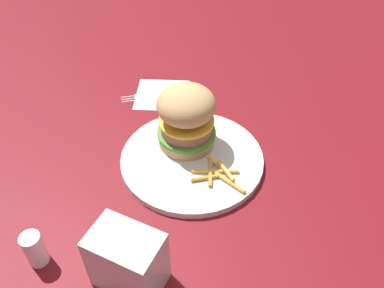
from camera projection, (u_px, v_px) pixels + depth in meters
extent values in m
plane|color=maroon|center=(204.00, 172.00, 0.68)|extent=(1.60, 1.60, 0.00)
cylinder|color=silver|center=(192.00, 159.00, 0.69)|extent=(0.25, 0.25, 0.01)
cylinder|color=tan|center=(187.00, 138.00, 0.71)|extent=(0.10, 0.10, 0.02)
cylinder|color=#4C9338|center=(187.00, 133.00, 0.70)|extent=(0.10, 0.10, 0.01)
cylinder|color=#8E5B47|center=(187.00, 126.00, 0.69)|extent=(0.09, 0.09, 0.02)
cylinder|color=yellow|center=(186.00, 121.00, 0.68)|extent=(0.10, 0.10, 0.01)
ellipsoid|color=tan|center=(186.00, 105.00, 0.66)|extent=(0.10, 0.10, 0.06)
cylinder|color=#E5B251|center=(215.00, 171.00, 0.66)|extent=(0.01, 0.08, 0.01)
cylinder|color=#E5B251|center=(217.00, 163.00, 0.67)|extent=(0.05, 0.03, 0.01)
cylinder|color=gold|center=(208.00, 178.00, 0.65)|extent=(0.01, 0.05, 0.01)
cylinder|color=gold|center=(230.00, 182.00, 0.64)|extent=(0.05, 0.05, 0.01)
cylinder|color=#E5B251|center=(226.00, 171.00, 0.65)|extent=(0.05, 0.03, 0.01)
cylinder|color=gold|center=(211.00, 172.00, 0.66)|extent=(0.06, 0.02, 0.01)
cube|color=white|center=(162.00, 94.00, 0.84)|extent=(0.13, 0.13, 0.00)
cube|color=silver|center=(177.00, 92.00, 0.85)|extent=(0.03, 0.11, 0.00)
cube|color=silver|center=(143.00, 96.00, 0.84)|extent=(0.03, 0.04, 0.00)
cylinder|color=silver|center=(128.00, 96.00, 0.84)|extent=(0.01, 0.03, 0.00)
cylinder|color=silver|center=(128.00, 98.00, 0.83)|extent=(0.01, 0.03, 0.00)
cylinder|color=silver|center=(128.00, 100.00, 0.82)|extent=(0.01, 0.03, 0.00)
cube|color=#B7BABF|center=(128.00, 261.00, 0.50)|extent=(0.10, 0.11, 0.10)
cylinder|color=white|center=(35.00, 249.00, 0.54)|extent=(0.03, 0.03, 0.06)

